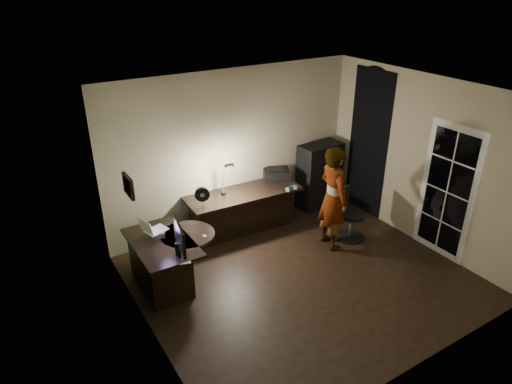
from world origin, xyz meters
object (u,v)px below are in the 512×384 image
desk_left (164,263)px  office_chair (352,215)px  person (333,198)px  cabinet (319,175)px  monitor (179,246)px  desk_right (244,212)px

desk_left → office_chair: bearing=-7.6°
person → cabinet: bearing=-24.7°
office_chair → person: size_ratio=0.50×
monitor → office_chair: size_ratio=0.64×
office_chair → person: (-0.44, 0.01, 0.42)m
desk_right → person: 1.56m
desk_left → person: (2.68, -0.41, 0.49)m
cabinet → monitor: (-3.34, -1.30, 0.27)m
monitor → office_chair: (3.05, 0.07, -0.46)m
cabinet → monitor: bearing=-162.4°
desk_right → monitor: 2.11m
monitor → office_chair: 3.09m
desk_left → monitor: monitor is taller
desk_right → office_chair: size_ratio=2.28×
monitor → person: person is taller
cabinet → monitor: 3.59m
desk_left → cabinet: size_ratio=1.02×
desk_right → cabinet: (1.69, 0.10, 0.25)m
desk_right → cabinet: bearing=6.0°
desk_left → person: 2.75m
cabinet → office_chair: bearing=-106.8°
office_chair → person: 0.61m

